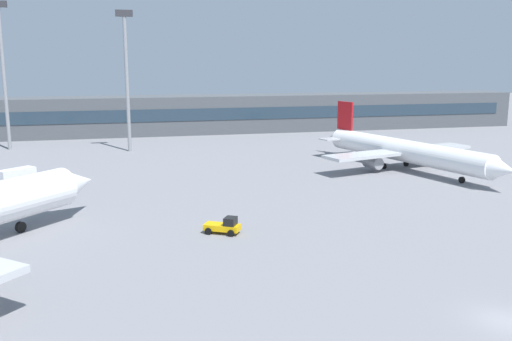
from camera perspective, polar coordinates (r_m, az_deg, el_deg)
ground_plane at (r=75.62m, az=5.40°, el=-1.97°), size 400.00×400.00×0.00m
terminal_building at (r=137.65m, az=-3.57°, el=5.85°), size 154.62×12.13×9.00m
airplane_mid at (r=91.77m, az=15.08°, el=1.94°), size 28.10×39.56×9.95m
baggage_tug_yellow at (r=56.26m, az=-3.27°, el=-5.71°), size 3.87×3.12×1.75m
service_van_white at (r=86.27m, az=-23.37°, el=-0.46°), size 5.20×4.96×2.08m
floodlight_tower_west at (r=109.27m, az=-13.16°, el=9.89°), size 3.20×0.80×26.50m
floodlight_tower_east at (r=118.88m, az=-24.56°, el=9.73°), size 3.20×0.80×28.37m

